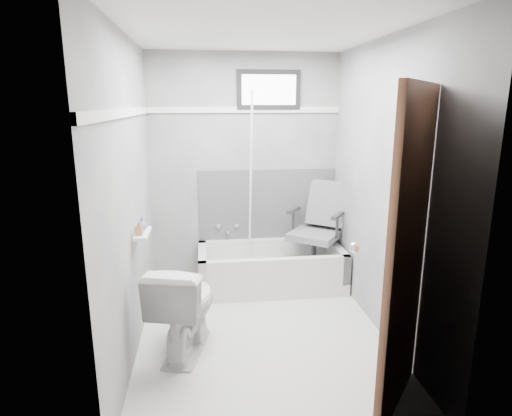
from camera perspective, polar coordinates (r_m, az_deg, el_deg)
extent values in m
plane|color=silver|center=(3.77, 0.69, -16.25)|extent=(2.60, 2.60, 0.00)
plane|color=silver|center=(3.30, 0.82, 22.76)|extent=(2.60, 2.60, 0.00)
cube|color=slate|center=(4.60, -1.49, 5.22)|extent=(2.00, 0.02, 2.40)
cube|color=slate|center=(2.10, 5.67, -5.36)|extent=(2.00, 0.02, 2.40)
cube|color=slate|center=(3.35, -16.47, 1.40)|extent=(0.02, 2.60, 2.40)
cube|color=slate|center=(3.61, 16.71, 2.25)|extent=(0.02, 2.60, 2.40)
imported|color=silver|center=(3.41, -9.50, -12.81)|extent=(0.60, 0.83, 0.74)
cube|color=#4C4C4F|center=(4.70, 1.59, 0.43)|extent=(1.50, 0.02, 0.78)
cube|color=white|center=(4.54, -1.52, 12.96)|extent=(2.00, 0.02, 0.06)
cube|color=white|center=(3.27, -16.99, 12.06)|extent=(0.02, 2.60, 0.06)
cylinder|color=white|center=(4.40, -0.72, 2.83)|extent=(0.02, 0.34, 1.93)
cube|color=white|center=(3.45, -14.88, -3.29)|extent=(0.10, 0.32, 0.02)
imported|color=olive|center=(3.35, -15.29, -2.63)|extent=(0.06, 0.06, 0.11)
imported|color=slate|center=(3.49, -14.98, -2.08)|extent=(0.11, 0.11, 0.10)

